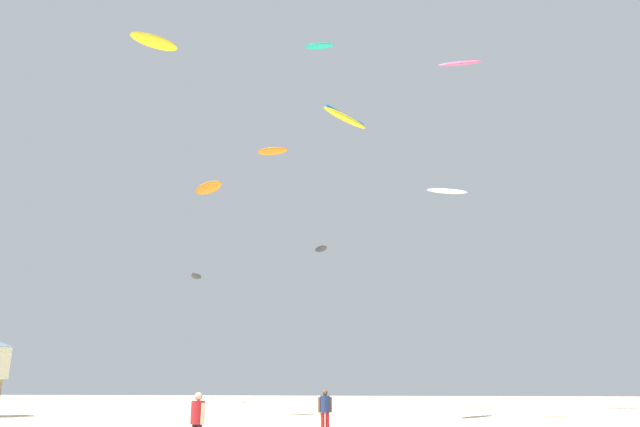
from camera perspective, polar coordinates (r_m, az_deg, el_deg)
person_foreground at (r=17.36m, az=-11.43°, el=-18.33°), size 0.46×0.36×1.61m
person_midground at (r=23.01m, az=0.47°, el=-17.82°), size 0.50×0.35×1.57m
kite_aloft_0 at (r=45.07m, az=-4.50°, el=5.87°), size 2.33×0.95×0.58m
kite_aloft_1 at (r=39.39m, az=-15.29°, el=15.29°), size 2.81×2.56×0.72m
kite_aloft_2 at (r=34.29m, az=2.38°, el=8.95°), size 2.95×3.61×0.82m
kite_aloft_3 at (r=34.00m, az=11.86°, el=2.07°), size 2.44×1.29×0.55m
kite_aloft_4 at (r=53.86m, az=-11.54°, el=-5.79°), size 0.68×2.25×0.45m
kite_aloft_5 at (r=56.33m, az=-10.44°, el=2.39°), size 3.85×3.76×1.00m
kite_aloft_6 at (r=52.18m, az=0.09°, el=-3.33°), size 1.62×2.26×0.53m
kite_aloft_7 at (r=45.16m, az=-0.09°, el=15.46°), size 2.16×0.74×0.36m
kite_aloft_8 at (r=45.86m, az=12.99°, el=13.57°), size 3.12×1.20×0.69m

